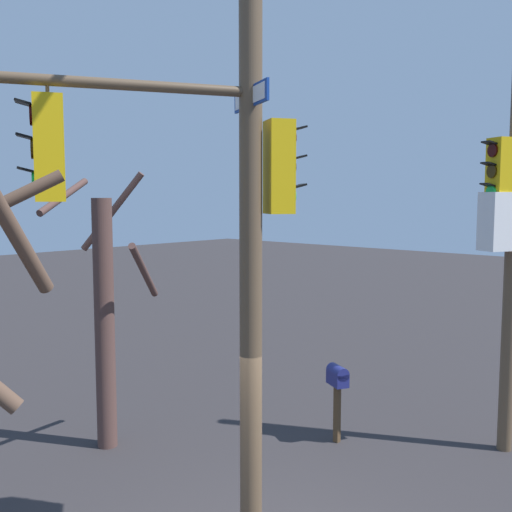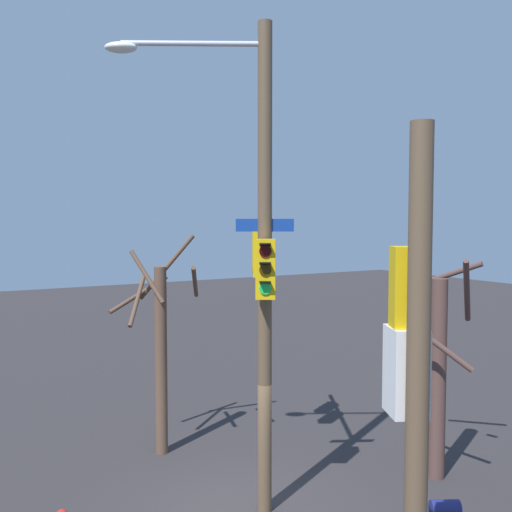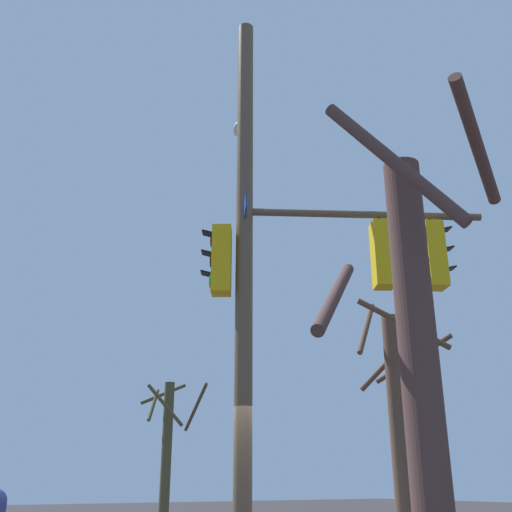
% 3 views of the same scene
% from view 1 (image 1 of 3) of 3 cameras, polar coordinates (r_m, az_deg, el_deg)
% --- Properties ---
extents(main_signal_pole_assembly, '(4.63, 4.09, 9.32)m').
position_cam_1_polar(main_signal_pole_assembly, '(6.72, -5.20, 10.94)').
color(main_signal_pole_assembly, brown).
rests_on(main_signal_pole_assembly, ground).
extents(secondary_pole_assembly, '(0.57, 0.76, 6.66)m').
position_cam_1_polar(secondary_pole_assembly, '(10.80, 22.89, 1.89)').
color(secondary_pole_assembly, brown).
rests_on(secondary_pole_assembly, ground).
extents(mailbox, '(0.50, 0.42, 1.41)m').
position_cam_1_polar(mailbox, '(10.92, 7.84, -11.90)').
color(mailbox, '#4C3823').
rests_on(mailbox, ground).
extents(bare_tree_corner, '(2.11, 2.09, 4.85)m').
position_cam_1_polar(bare_tree_corner, '(10.69, -14.31, -5.27)').
color(bare_tree_corner, '#4F3631').
rests_on(bare_tree_corner, ground).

